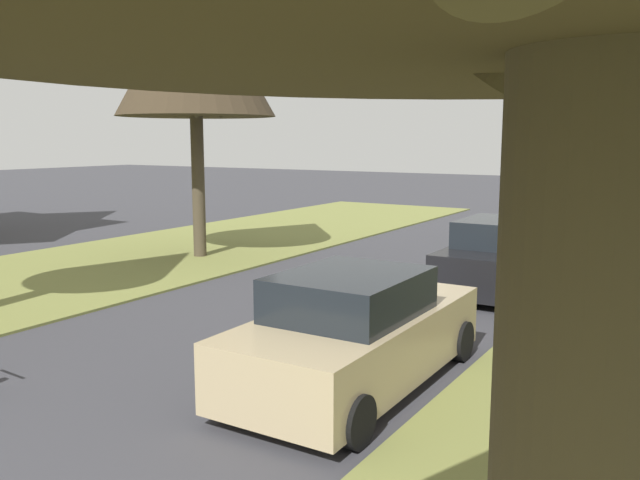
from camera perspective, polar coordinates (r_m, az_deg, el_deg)
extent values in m
cylinder|color=#9EA0A5|center=(10.93, 19.26, -2.88)|extent=(0.07, 0.38, 2.24)
cylinder|color=white|center=(10.94, 19.87, 4.69)|extent=(0.81, 0.16, 0.80)
cylinder|color=red|center=(10.94, 19.87, 4.69)|extent=(0.76, 0.16, 0.76)
cylinder|color=#463C2C|center=(18.39, -10.55, 4.55)|extent=(0.35, 0.35, 3.84)
cone|color=#382D1F|center=(18.52, -10.90, 16.49)|extent=(4.30, 4.30, 3.84)
cylinder|color=#463C2C|center=(18.00, -11.94, 12.38)|extent=(1.17, 0.16, 1.26)
cylinder|color=#463C2C|center=(18.75, -10.25, 11.89)|extent=(0.93, 0.44, 1.00)
cylinder|color=#463C2C|center=(17.93, -10.04, 12.43)|extent=(0.56, 1.12, 1.24)
cube|color=tan|center=(8.90, 3.31, -8.84)|extent=(1.84, 4.41, 0.85)
cube|color=black|center=(8.52, 2.65, -4.70)|extent=(1.61, 2.03, 0.56)
cylinder|color=black|center=(10.77, 3.37, -7.31)|extent=(0.20, 0.60, 0.60)
cylinder|color=black|center=(10.10, 12.20, -8.59)|extent=(0.20, 0.60, 0.60)
cylinder|color=black|center=(8.16, -7.93, -12.74)|extent=(0.20, 0.60, 0.60)
cylinder|color=black|center=(7.26, 3.17, -15.49)|extent=(0.20, 0.60, 0.60)
cube|color=black|center=(14.92, 15.64, -1.94)|extent=(1.84, 4.41, 0.85)
cube|color=black|center=(14.60, 15.52, 0.64)|extent=(1.61, 2.03, 0.56)
cylinder|color=black|center=(16.77, 14.30, -1.73)|extent=(0.20, 0.60, 0.60)
cylinder|color=black|center=(16.35, 20.13, -2.27)|extent=(0.20, 0.60, 0.60)
cylinder|color=black|center=(13.71, 10.18, -3.92)|extent=(0.20, 0.60, 0.60)
cylinder|color=black|center=(13.20, 17.25, -4.67)|extent=(0.20, 0.60, 0.60)
cube|color=#28663D|center=(20.68, 20.14, 0.76)|extent=(1.84, 4.41, 0.85)
cube|color=black|center=(20.39, 20.13, 2.65)|extent=(1.61, 2.03, 0.56)
cylinder|color=black|center=(22.50, 18.78, 0.70)|extent=(0.20, 0.60, 0.60)
cylinder|color=black|center=(22.19, 23.16, 0.35)|extent=(0.20, 0.60, 0.60)
cylinder|color=black|center=(19.33, 16.59, -0.46)|extent=(0.20, 0.60, 0.60)
cylinder|color=black|center=(18.96, 21.67, -0.89)|extent=(0.20, 0.60, 0.60)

